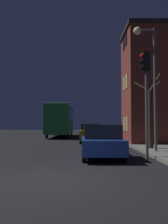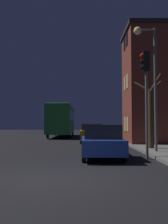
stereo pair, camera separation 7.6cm
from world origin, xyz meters
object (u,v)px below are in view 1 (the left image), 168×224
car_near_lane (102,141)px  bus (61,119)px  traffic_light (146,82)px  car_mid_lane (91,133)px  streetlamp (148,66)px  bare_tree (150,114)px

car_near_lane → bus: bearing=100.5°
traffic_light → car_near_lane: size_ratio=1.19×
traffic_light → car_mid_lane: size_ratio=1.10×
streetlamp → bare_tree: (0.51, 1.63, -2.43)m
traffic_light → bus: size_ratio=0.43×
bare_tree → car_near_lane: 4.71m
traffic_light → car_near_lane: 3.30m
car_near_lane → car_mid_lane: 9.27m
bare_tree → car_mid_lane: size_ratio=1.02×
bare_tree → car_mid_lane: bearing=118.9°
car_mid_lane → bus: bearing=108.9°
car_near_lane → car_mid_lane: (-0.19, 9.27, 0.04)m
streetlamp → bus: size_ratio=0.59×
streetlamp → car_near_lane: bearing=-148.4°
car_mid_lane → car_near_lane: bearing=-88.8°
streetlamp → car_near_lane: size_ratio=1.64×
bare_tree → car_near_lane: (-3.12, -3.24, -1.39)m
bare_tree → bus: (-6.62, 15.68, 0.06)m
traffic_light → car_near_lane: bearing=168.6°
streetlamp → bare_tree: size_ratio=1.48×
streetlamp → car_mid_lane: (-2.81, 7.66, -3.78)m
bare_tree → car_mid_lane: 7.01m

